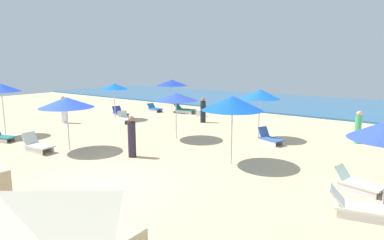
# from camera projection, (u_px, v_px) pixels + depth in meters

# --- Properties ---
(ground_plane) EXTENTS (60.00, 60.00, 0.00)m
(ground_plane) POSITION_uv_depth(u_px,v_px,m) (99.00, 188.00, 10.18)
(ground_plane) COLOR #E1BB89
(ocean) EXTENTS (60.00, 13.30, 0.12)m
(ocean) POSITION_uv_depth(u_px,v_px,m) (319.00, 105.00, 28.70)
(ocean) COLOR #276194
(ocean) RESTS_ON ground_plane
(lounge_chair_0_0) EXTENTS (1.48, 0.91, 0.66)m
(lounge_chair_0_0) POSITION_uv_depth(u_px,v_px,m) (357.00, 183.00, 9.96)
(lounge_chair_0_0) COLOR silver
(lounge_chair_0_0) RESTS_ON ground_plane
(lounge_chair_0_1) EXTENTS (1.44, 0.91, 0.71)m
(lounge_chair_0_1) POSITION_uv_depth(u_px,v_px,m) (355.00, 206.00, 8.32)
(lounge_chair_0_1) COLOR silver
(lounge_chair_0_1) RESTS_ON ground_plane
(umbrella_1) EXTENTS (1.82, 1.82, 2.39)m
(umbrella_1) POSITION_uv_depth(u_px,v_px,m) (114.00, 86.00, 21.68)
(umbrella_1) COLOR silver
(umbrella_1) RESTS_ON ground_plane
(lounge_chair_1_0) EXTENTS (1.48, 0.93, 0.69)m
(lounge_chair_1_0) POSITION_uv_depth(u_px,v_px,m) (120.00, 113.00, 23.14)
(lounge_chair_1_0) COLOR silver
(lounge_chair_1_0) RESTS_ON ground_plane
(lounge_chair_1_1) EXTENTS (1.45, 1.07, 0.69)m
(lounge_chair_1_1) POSITION_uv_depth(u_px,v_px,m) (125.00, 118.00, 20.83)
(lounge_chair_1_1) COLOR silver
(lounge_chair_1_1) RESTS_ON ground_plane
(umbrella_2) EXTENTS (1.94, 1.94, 2.49)m
(umbrella_2) POSITION_uv_depth(u_px,v_px,m) (260.00, 94.00, 16.17)
(umbrella_2) COLOR silver
(umbrella_2) RESTS_ON ground_plane
(lounge_chair_2_0) EXTENTS (1.35, 0.97, 0.74)m
(lounge_chair_2_0) POSITION_uv_depth(u_px,v_px,m) (270.00, 138.00, 15.57)
(lounge_chair_2_0) COLOR silver
(lounge_chair_2_0) RESTS_ON ground_plane
(umbrella_3) EXTENTS (2.15, 2.15, 2.30)m
(umbrella_3) POSITION_uv_depth(u_px,v_px,m) (176.00, 97.00, 16.25)
(umbrella_3) COLOR silver
(umbrella_3) RESTS_ON ground_plane
(umbrella_4) EXTENTS (2.28, 2.28, 2.59)m
(umbrella_4) POSITION_uv_depth(u_px,v_px,m) (232.00, 103.00, 12.17)
(umbrella_4) COLOR silver
(umbrella_4) RESTS_ON ground_plane
(umbrella_5) EXTENTS (2.41, 2.41, 2.42)m
(umbrella_5) POSITION_uv_depth(u_px,v_px,m) (172.00, 83.00, 25.17)
(umbrella_5) COLOR silver
(umbrella_5) RESTS_ON ground_plane
(lounge_chair_5_0) EXTENTS (1.30, 0.78, 0.60)m
(lounge_chair_5_0) POSITION_uv_depth(u_px,v_px,m) (155.00, 108.00, 25.32)
(lounge_chair_5_0) COLOR silver
(lounge_chair_5_0) RESTS_ON ground_plane
(lounge_chair_5_1) EXTENTS (1.63, 0.92, 0.69)m
(lounge_chair_5_1) POSITION_uv_depth(u_px,v_px,m) (184.00, 110.00, 24.50)
(lounge_chair_5_1) COLOR silver
(lounge_chair_5_1) RESTS_ON ground_plane
(umbrella_6) EXTENTS (1.90, 1.90, 2.71)m
(umbrella_6) POSITION_uv_depth(u_px,v_px,m) (1.00, 88.00, 16.90)
(umbrella_6) COLOR silver
(umbrella_6) RESTS_ON ground_plane
(lounge_chair_6_0) EXTENTS (1.30, 0.89, 0.65)m
(lounge_chair_6_0) POSITION_uv_depth(u_px,v_px,m) (1.00, 137.00, 16.02)
(lounge_chair_6_0) COLOR silver
(lounge_chair_6_0) RESTS_ON ground_plane
(umbrella_7) EXTENTS (2.31, 2.31, 2.33)m
(umbrella_7) POSITION_uv_depth(u_px,v_px,m) (66.00, 102.00, 14.10)
(umbrella_7) COLOR silver
(umbrella_7) RESTS_ON ground_plane
(lounge_chair_7_0) EXTENTS (1.44, 0.77, 0.80)m
(lounge_chair_7_0) POSITION_uv_depth(u_px,v_px,m) (37.00, 145.00, 14.16)
(lounge_chair_7_0) COLOR silver
(lounge_chair_7_0) RESTS_ON ground_plane
(beachgoer_0) EXTENTS (0.45, 0.45, 1.58)m
(beachgoer_0) POSITION_uv_depth(u_px,v_px,m) (203.00, 111.00, 20.85)
(beachgoer_0) COLOR black
(beachgoer_0) RESTS_ON ground_plane
(beachgoer_3) EXTENTS (0.54, 0.54, 1.69)m
(beachgoer_3) POSITION_uv_depth(u_px,v_px,m) (64.00, 111.00, 20.67)
(beachgoer_3) COLOR white
(beachgoer_3) RESTS_ON ground_plane
(beachgoer_4) EXTENTS (0.33, 0.33, 1.55)m
(beachgoer_4) POSITION_uv_depth(u_px,v_px,m) (358.00, 128.00, 15.57)
(beachgoer_4) COLOR #3EB567
(beachgoer_4) RESTS_ON ground_plane
(beachgoer_5) EXTENTS (0.45, 0.45, 1.69)m
(beachgoer_5) POSITION_uv_depth(u_px,v_px,m) (132.00, 138.00, 13.35)
(beachgoer_5) COLOR #2A2338
(beachgoer_5) RESTS_ON ground_plane
(cooler_box_0) EXTENTS (0.59, 0.49, 0.44)m
(cooler_box_0) POSITION_uv_depth(u_px,v_px,m) (201.00, 113.00, 23.23)
(cooler_box_0) COLOR silver
(cooler_box_0) RESTS_ON ground_plane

